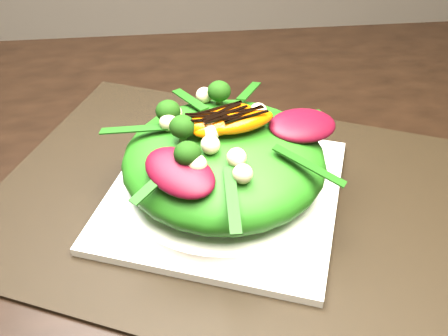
{
  "coord_description": "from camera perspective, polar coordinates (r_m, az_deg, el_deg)",
  "views": [
    {
      "loc": [
        0.01,
        -0.47,
        1.16
      ],
      "look_at": [
        0.05,
        -0.02,
        0.8
      ],
      "focal_mm": 42.0,
      "sensor_mm": 36.0,
      "label": 1
    }
  ],
  "objects": [
    {
      "name": "plate_base",
      "position": [
        0.61,
        0.0,
        -2.75
      ],
      "size": [
        0.33,
        0.33,
        0.01
      ],
      "primitive_type": "cube",
      "rotation": [
        0.0,
        0.0,
        -0.36
      ],
      "color": "silver",
      "rests_on": "placemat"
    },
    {
      "name": "salad_bowl",
      "position": [
        0.6,
        0.0,
        -1.77
      ],
      "size": [
        0.26,
        0.26,
        0.02
      ],
      "primitive_type": "cylinder",
      "rotation": [
        0.0,
        0.0,
        0.08
      ],
      "color": "white",
      "rests_on": "plate_base"
    },
    {
      "name": "dining_table",
      "position": [
        0.64,
        -4.95,
        -4.08
      ],
      "size": [
        1.6,
        0.9,
        0.75
      ],
      "primitive_type": "cube",
      "color": "black",
      "rests_on": "floor"
    },
    {
      "name": "balsamic_drizzle",
      "position": [
        0.57,
        -0.5,
        7.17
      ],
      "size": [
        0.05,
        0.0,
        0.0
      ],
      "primitive_type": "cube",
      "rotation": [
        0.0,
        0.0,
        0.01
      ],
      "color": "black",
      "rests_on": "orange_segment"
    },
    {
      "name": "placemat",
      "position": [
        0.61,
        0.0,
        -3.25
      ],
      "size": [
        0.65,
        0.58,
        0.0
      ],
      "primitive_type": "cube",
      "rotation": [
        0.0,
        0.0,
        -0.41
      ],
      "color": "black",
      "rests_on": "dining_table"
    },
    {
      "name": "radicchio_leaf",
      "position": [
        0.58,
        8.56,
        4.61
      ],
      "size": [
        0.09,
        0.07,
        0.02
      ],
      "primitive_type": "ellipsoid",
      "rotation": [
        0.0,
        0.0,
        0.29
      ],
      "color": "#440713",
      "rests_on": "lettuce_mound"
    },
    {
      "name": "lettuce_mound",
      "position": [
        0.58,
        0.0,
        0.87
      ],
      "size": [
        0.3,
        0.3,
        0.08
      ],
      "primitive_type": "ellipsoid",
      "rotation": [
        0.0,
        0.0,
        0.43
      ],
      "color": "#236412",
      "rests_on": "salad_bowl"
    },
    {
      "name": "broccoli_floret",
      "position": [
        0.58,
        -6.65,
        6.44
      ],
      "size": [
        0.04,
        0.04,
        0.04
      ],
      "primitive_type": "sphere",
      "rotation": [
        0.0,
        0.0,
        0.15
      ],
      "color": "black",
      "rests_on": "lettuce_mound"
    },
    {
      "name": "orange_segment",
      "position": [
        0.57,
        -0.49,
        6.31
      ],
      "size": [
        0.07,
        0.03,
        0.02
      ],
      "primitive_type": "ellipsoid",
      "rotation": [
        0.0,
        0.0,
        0.01
      ],
      "color": "#C94E03",
      "rests_on": "lettuce_mound"
    },
    {
      "name": "macadamia_nut",
      "position": [
        0.52,
        4.39,
        1.74
      ],
      "size": [
        0.02,
        0.02,
        0.02
      ],
      "primitive_type": "sphere",
      "rotation": [
        0.0,
        0.0,
        -0.05
      ],
      "color": "beige",
      "rests_on": "lettuce_mound"
    }
  ]
}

